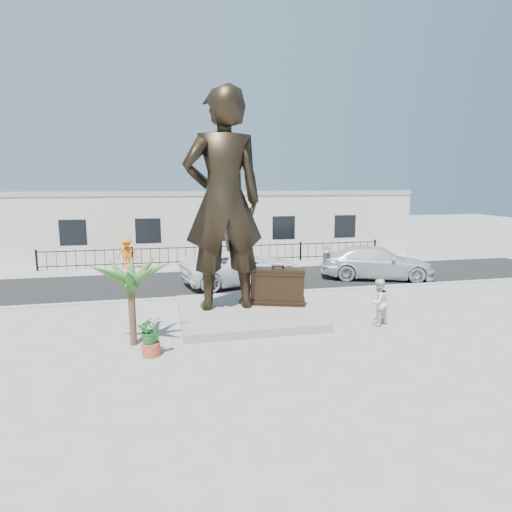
{
  "coord_description": "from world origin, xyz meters",
  "views": [
    {
      "loc": [
        -3.67,
        -14.5,
        5.15
      ],
      "look_at": [
        0.0,
        2.0,
        2.3
      ],
      "focal_mm": 30.0,
      "sensor_mm": 36.0,
      "label": 1
    }
  ],
  "objects_px": {
    "suitcase": "(278,287)",
    "car_white": "(244,267)",
    "statue": "(223,201)",
    "tourist": "(378,302)"
  },
  "relations": [
    {
      "from": "statue",
      "to": "car_white",
      "type": "xyz_separation_m",
      "value": [
        1.74,
        5.1,
        -3.61
      ]
    },
    {
      "from": "suitcase",
      "to": "car_white",
      "type": "relative_size",
      "value": 0.33
    },
    {
      "from": "suitcase",
      "to": "car_white",
      "type": "bearing_deg",
      "value": 114.01
    },
    {
      "from": "tourist",
      "to": "statue",
      "type": "bearing_deg",
      "value": -47.19
    },
    {
      "from": "car_white",
      "to": "statue",
      "type": "bearing_deg",
      "value": 149.48
    },
    {
      "from": "tourist",
      "to": "car_white",
      "type": "distance_m",
      "value": 8.42
    },
    {
      "from": "statue",
      "to": "tourist",
      "type": "height_order",
      "value": "statue"
    },
    {
      "from": "statue",
      "to": "suitcase",
      "type": "distance_m",
      "value": 4.09
    },
    {
      "from": "statue",
      "to": "suitcase",
      "type": "bearing_deg",
      "value": 174.93
    },
    {
      "from": "suitcase",
      "to": "car_white",
      "type": "height_order",
      "value": "suitcase"
    }
  ]
}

